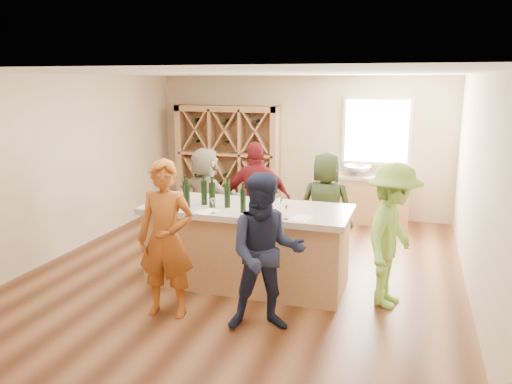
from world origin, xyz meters
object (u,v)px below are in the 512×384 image
(wine_rack, at_px, (228,159))
(wine_bottle_a, at_px, (186,193))
(person_near_left, at_px, (166,239))
(person_server, at_px, (392,236))
(person_far_mid, at_px, (257,200))
(person_far_left, at_px, (206,198))
(wine_bottle_d, at_px, (212,195))
(wine_bottle_f, at_px, (243,201))
(wine_bottle_b, at_px, (187,196))
(wine_bottle_e, at_px, (227,195))
(tasting_counter_base, at_px, (247,248))
(person_far_right, at_px, (326,208))
(person_near_right, at_px, (266,253))
(sink, at_px, (358,170))
(wine_bottle_c, at_px, (204,192))

(wine_rack, distance_m, wine_bottle_a, 3.88)
(person_near_left, relative_size, person_server, 1.04)
(wine_bottle_a, bearing_deg, person_far_mid, 63.01)
(person_far_mid, bearing_deg, person_far_left, -24.18)
(wine_bottle_d, bearing_deg, wine_bottle_f, -14.41)
(person_server, bearing_deg, wine_bottle_b, 108.31)
(person_far_mid, bearing_deg, wine_bottle_e, 77.32)
(tasting_counter_base, height_order, wine_bottle_b, wine_bottle_b)
(wine_bottle_a, relative_size, person_far_right, 0.19)
(person_near_right, height_order, person_far_mid, person_far_mid)
(tasting_counter_base, bearing_deg, wine_bottle_b, -158.92)
(wine_rack, relative_size, wine_bottle_a, 6.98)
(wine_bottle_d, distance_m, person_far_mid, 1.31)
(wine_bottle_b, distance_m, person_near_left, 0.92)
(tasting_counter_base, relative_size, wine_bottle_b, 8.71)
(wine_rack, bearing_deg, person_near_left, -77.51)
(person_server, bearing_deg, sink, 26.73)
(sink, relative_size, wine_bottle_f, 1.81)
(wine_bottle_b, relative_size, person_near_right, 0.17)
(wine_bottle_c, height_order, wine_bottle_d, wine_bottle_c)
(wine_bottle_d, xyz_separation_m, wine_bottle_f, (0.47, -0.12, -0.02))
(wine_bottle_b, bearing_deg, person_near_left, -81.27)
(wine_bottle_c, relative_size, wine_bottle_d, 1.00)
(wine_bottle_c, xyz_separation_m, person_server, (2.45, -0.02, -0.36))
(wine_bottle_b, bearing_deg, wine_bottle_e, 18.69)
(wine_bottle_b, height_order, person_near_left, person_near_left)
(sink, height_order, tasting_counter_base, sink)
(person_server, xyz_separation_m, person_far_mid, (-2.07, 1.15, 0.02))
(wine_bottle_b, bearing_deg, person_far_right, 42.65)
(person_far_right, bearing_deg, tasting_counter_base, 58.54)
(person_near_left, relative_size, person_near_right, 1.05)
(wine_bottle_d, xyz_separation_m, wine_bottle_e, (0.19, 0.07, -0.01))
(tasting_counter_base, distance_m, wine_bottle_c, 0.95)
(person_far_left, xyz_separation_m, wine_bottle_f, (1.20, -1.59, 0.40))
(wine_bottle_d, relative_size, wine_bottle_e, 1.03)
(wine_bottle_d, bearing_deg, wine_bottle_b, -161.96)
(wine_bottle_d, xyz_separation_m, person_far_right, (1.26, 1.35, -0.40))
(wine_bottle_a, height_order, person_far_mid, person_far_mid)
(sink, distance_m, wine_bottle_a, 4.16)
(wine_bottle_b, distance_m, wine_bottle_e, 0.53)
(wine_rack, xyz_separation_m, wine_bottle_c, (1.08, -3.71, 0.15))
(wine_bottle_c, distance_m, person_near_right, 1.63)
(person_far_mid, height_order, wine_bottle_f, person_far_mid)
(tasting_counter_base, bearing_deg, wine_rack, 114.46)
(person_server, height_order, person_far_right, person_server)
(wine_bottle_e, xyz_separation_m, person_near_right, (0.83, -1.02, -0.36))
(wine_bottle_e, distance_m, person_near_right, 1.36)
(wine_bottle_f, bearing_deg, person_far_mid, 100.36)
(wine_bottle_a, bearing_deg, wine_bottle_b, -57.81)
(wine_bottle_d, height_order, person_far_mid, person_far_mid)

